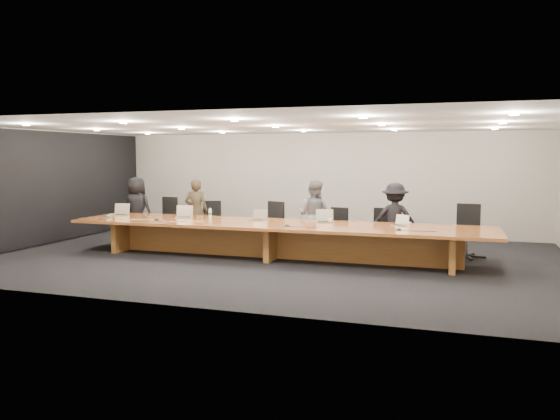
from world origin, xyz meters
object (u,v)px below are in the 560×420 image
at_px(conference_table, 276,234).
at_px(person_b, 196,211).
at_px(mic_center, 287,225).
at_px(mic_left, 157,220).
at_px(paper_cup_far, 409,224).
at_px(mic_right, 399,229).
at_px(chair_far_left, 164,219).
at_px(av_box, 106,219).
at_px(laptop_a, 120,209).
at_px(chair_mid_left, 270,224).
at_px(laptop_e, 400,220).
at_px(chair_right, 381,231).
at_px(person_d, 395,219).
at_px(amber_mug, 196,217).
at_px(chair_mid_right, 336,229).
at_px(person_c, 314,215).
at_px(chair_left, 211,222).
at_px(laptop_d, 325,216).
at_px(paper_cup_near, 330,221).
at_px(laptop_b, 184,211).
at_px(chair_far_right, 468,231).
at_px(person_a, 137,209).
at_px(laptop_c, 258,215).
at_px(water_bottle, 210,214).

bearing_deg(conference_table, person_b, 154.04).
bearing_deg(mic_center, mic_left, 178.37).
distance_m(paper_cup_far, mic_right, 0.64).
xyz_separation_m(chair_far_left, av_box, (-0.37, -1.90, 0.20)).
relative_size(laptop_a, paper_cup_far, 4.13).
xyz_separation_m(chair_mid_left, av_box, (-3.28, -1.77, 0.21)).
height_order(chair_mid_left, paper_cup_far, chair_mid_left).
relative_size(person_b, laptop_e, 5.51).
bearing_deg(chair_right, person_b, -176.84).
bearing_deg(chair_right, av_box, -160.42).
distance_m(person_d, amber_mug, 4.43).
bearing_deg(chair_mid_left, chair_right, 21.58).
xyz_separation_m(chair_mid_right, person_c, (-0.51, -0.07, 0.31)).
bearing_deg(person_c, chair_mid_right, -160.76).
bearing_deg(chair_left, person_b, -176.56).
height_order(person_b, laptop_d, person_b).
bearing_deg(chair_mid_left, laptop_d, -8.08).
xyz_separation_m(conference_table, amber_mug, (-1.93, 0.09, 0.28)).
relative_size(chair_right, paper_cup_near, 10.61).
bearing_deg(chair_mid_right, laptop_b, -152.34).
bearing_deg(laptop_e, chair_mid_left, -172.26).
relative_size(person_c, mic_right, 12.18).
relative_size(chair_left, person_d, 0.68).
bearing_deg(mic_right, chair_far_right, 50.30).
xyz_separation_m(person_a, person_c, (4.63, 0.12, -0.01)).
bearing_deg(mic_right, mic_center, -176.95).
relative_size(amber_mug, mic_right, 0.74).
relative_size(chair_mid_left, paper_cup_near, 11.55).
xyz_separation_m(person_b, av_box, (-1.35, -1.77, -0.04)).
relative_size(laptop_c, laptop_d, 0.86).
distance_m(conference_table, paper_cup_near, 1.19).
bearing_deg(person_b, paper_cup_far, 160.21).
xyz_separation_m(chair_far_right, laptop_e, (-1.33, -0.88, 0.28)).
relative_size(chair_far_right, person_c, 0.73).
bearing_deg(laptop_d, chair_far_right, -2.78).
xyz_separation_m(chair_far_left, laptop_c, (2.93, -0.99, 0.30)).
relative_size(paper_cup_near, paper_cup_far, 1.08).
relative_size(laptop_a, water_bottle, 1.62).
height_order(person_a, person_b, person_a).
relative_size(chair_right, mic_center, 7.43).
relative_size(chair_left, paper_cup_near, 11.13).
relative_size(chair_mid_right, person_b, 0.62).
distance_m(laptop_d, av_box, 4.90).
bearing_deg(laptop_a, mic_left, -36.14).
bearing_deg(laptop_b, laptop_a, 160.10).
distance_m(laptop_d, mic_right, 1.76).
xyz_separation_m(chair_mid_left, mic_center, (0.92, -1.63, 0.21)).
relative_size(laptop_c, paper_cup_near, 3.27).
xyz_separation_m(chair_left, person_d, (4.49, -0.11, 0.25)).
xyz_separation_m(person_b, laptop_b, (0.15, -0.92, 0.09)).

